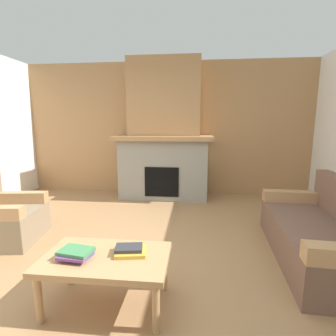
{
  "coord_description": "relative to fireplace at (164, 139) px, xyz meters",
  "views": [
    {
      "loc": [
        0.61,
        -2.43,
        1.48
      ],
      "look_at": [
        0.26,
        0.9,
        0.89
      ],
      "focal_mm": 27.42,
      "sensor_mm": 36.0,
      "label": 1
    }
  ],
  "objects": [
    {
      "name": "ground",
      "position": [
        0.0,
        -2.62,
        -1.16
      ],
      "size": [
        9.0,
        9.0,
        0.0
      ],
      "primitive_type": "plane",
      "color": "#9E754C"
    },
    {
      "name": "wall_back_wood_panel",
      "position": [
        0.0,
        0.38,
        0.19
      ],
      "size": [
        6.0,
        0.12,
        2.7
      ],
      "primitive_type": "cube",
      "color": "#A87A4C",
      "rests_on": "ground"
    },
    {
      "name": "fireplace",
      "position": [
        0.0,
        0.0,
        0.0
      ],
      "size": [
        1.9,
        0.82,
        2.7
      ],
      "color": "gray",
      "rests_on": "ground"
    },
    {
      "name": "couch",
      "position": [
        2.0,
        -2.3,
        -0.88
      ],
      "size": [
        0.96,
        1.85,
        0.85
      ],
      "color": "brown",
      "rests_on": "ground"
    },
    {
      "name": "armchair",
      "position": [
        -1.78,
        -2.23,
        -0.87
      ],
      "size": [
        0.86,
        0.86,
        0.85
      ],
      "color": "#847056",
      "rests_on": "ground"
    },
    {
      "name": "coffee_table",
      "position": [
        -0.08,
        -3.22,
        -0.79
      ],
      "size": [
        1.0,
        0.6,
        0.43
      ],
      "color": "tan",
      "rests_on": "ground"
    },
    {
      "name": "book_stack_near_edge",
      "position": [
        -0.3,
        -3.27,
        -0.7
      ],
      "size": [
        0.27,
        0.24,
        0.07
      ],
      "color": "#335699",
      "rests_on": "coffee_table"
    },
    {
      "name": "book_stack_center",
      "position": [
        0.1,
        -3.16,
        -0.71
      ],
      "size": [
        0.27,
        0.24,
        0.06
      ],
      "color": "gold",
      "rests_on": "coffee_table"
    }
  ]
}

